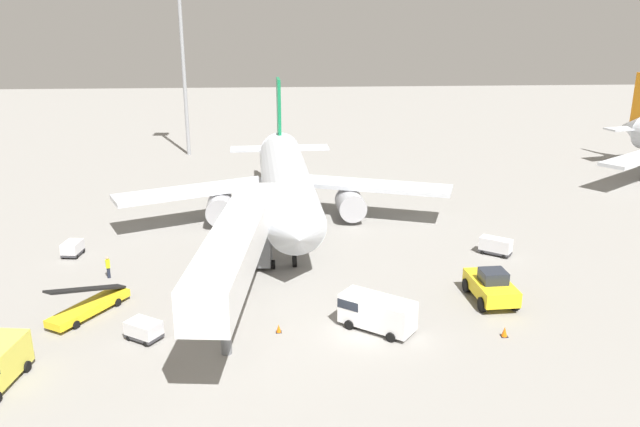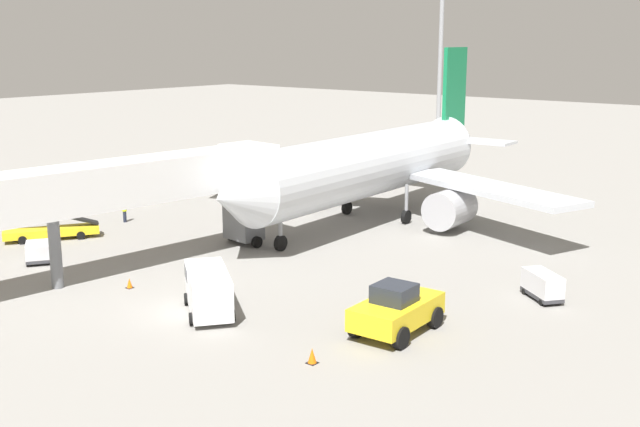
{
  "view_description": "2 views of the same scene",
  "coord_description": "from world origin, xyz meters",
  "px_view_note": "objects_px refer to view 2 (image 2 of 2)",
  "views": [
    {
      "loc": [
        -5.35,
        -38.89,
        20.99
      ],
      "look_at": [
        -1.85,
        13.51,
        4.26
      ],
      "focal_mm": 35.49,
      "sensor_mm": 36.0,
      "label": 1
    },
    {
      "loc": [
        30.73,
        -26.86,
        14.39
      ],
      "look_at": [
        -2.75,
        14.47,
        2.4
      ],
      "focal_mm": 43.84,
      "sensor_mm": 36.0,
      "label": 2
    }
  ],
  "objects_px": {
    "baggage_cart_mid_right": "(38,251)",
    "ground_crew_worker_foreground": "(124,210)",
    "safety_cone_alpha": "(129,283)",
    "baggage_cart_mid_left": "(142,196)",
    "pushback_tug": "(396,310)",
    "airplane_at_gate": "(373,165)",
    "jet_bridge": "(146,184)",
    "safety_cone_bravo": "(312,356)",
    "service_van_outer_left": "(208,288)",
    "belt_loader_truck": "(51,229)",
    "baggage_cart_mid_center": "(542,285)"
  },
  "relations": [
    {
      "from": "baggage_cart_mid_right",
      "to": "ground_crew_worker_foreground",
      "type": "bearing_deg",
      "value": 114.95
    },
    {
      "from": "safety_cone_alpha",
      "to": "ground_crew_worker_foreground",
      "type": "bearing_deg",
      "value": 143.6
    },
    {
      "from": "baggage_cart_mid_left",
      "to": "ground_crew_worker_foreground",
      "type": "bearing_deg",
      "value": -49.73
    },
    {
      "from": "baggage_cart_mid_right",
      "to": "ground_crew_worker_foreground",
      "type": "height_order",
      "value": "ground_crew_worker_foreground"
    },
    {
      "from": "safety_cone_alpha",
      "to": "baggage_cart_mid_right",
      "type": "bearing_deg",
      "value": -177.67
    },
    {
      "from": "baggage_cart_mid_left",
      "to": "safety_cone_alpha",
      "type": "xyz_separation_m",
      "value": [
        18.49,
        -15.61,
        -0.45
      ]
    },
    {
      "from": "pushback_tug",
      "to": "baggage_cart_mid_right",
      "type": "relative_size",
      "value": 2.0
    },
    {
      "from": "airplane_at_gate",
      "to": "ground_crew_worker_foreground",
      "type": "xyz_separation_m",
      "value": [
        -14.94,
        -13.06,
        -3.5
      ]
    },
    {
      "from": "jet_bridge",
      "to": "pushback_tug",
      "type": "height_order",
      "value": "jet_bridge"
    },
    {
      "from": "jet_bridge",
      "to": "ground_crew_worker_foreground",
      "type": "xyz_separation_m",
      "value": [
        -11.32,
        6.67,
        -4.37
      ]
    },
    {
      "from": "jet_bridge",
      "to": "safety_cone_bravo",
      "type": "distance_m",
      "value": 19.39
    },
    {
      "from": "service_van_outer_left",
      "to": "baggage_cart_mid_left",
      "type": "relative_size",
      "value": 2.45
    },
    {
      "from": "baggage_cart_mid_left",
      "to": "safety_cone_bravo",
      "type": "height_order",
      "value": "baggage_cart_mid_left"
    },
    {
      "from": "baggage_cart_mid_right",
      "to": "jet_bridge",
      "type": "bearing_deg",
      "value": 32.4
    },
    {
      "from": "safety_cone_bravo",
      "to": "baggage_cart_mid_left",
      "type": "bearing_deg",
      "value": 152.97
    },
    {
      "from": "ground_crew_worker_foreground",
      "to": "safety_cone_bravo",
      "type": "distance_m",
      "value": 31.64
    },
    {
      "from": "safety_cone_alpha",
      "to": "service_van_outer_left",
      "type": "bearing_deg",
      "value": 0.63
    },
    {
      "from": "belt_loader_truck",
      "to": "baggage_cart_mid_right",
      "type": "relative_size",
      "value": 2.43
    },
    {
      "from": "pushback_tug",
      "to": "baggage_cart_mid_right",
      "type": "xyz_separation_m",
      "value": [
        -25.16,
        -4.3,
        -0.47
      ]
    },
    {
      "from": "pushback_tug",
      "to": "safety_cone_alpha",
      "type": "distance_m",
      "value": 16.63
    },
    {
      "from": "baggage_cart_mid_left",
      "to": "safety_cone_alpha",
      "type": "height_order",
      "value": "baggage_cart_mid_left"
    },
    {
      "from": "pushback_tug",
      "to": "service_van_outer_left",
      "type": "xyz_separation_m",
      "value": [
        -9.46,
        -3.86,
        0.13
      ]
    },
    {
      "from": "baggage_cart_mid_center",
      "to": "baggage_cart_mid_left",
      "type": "distance_m",
      "value": 38.24
    },
    {
      "from": "pushback_tug",
      "to": "baggage_cart_mid_left",
      "type": "height_order",
      "value": "pushback_tug"
    },
    {
      "from": "pushback_tug",
      "to": "ground_crew_worker_foreground",
      "type": "bearing_deg",
      "value": 168.03
    },
    {
      "from": "belt_loader_truck",
      "to": "ground_crew_worker_foreground",
      "type": "distance_m",
      "value": 6.77
    },
    {
      "from": "jet_bridge",
      "to": "safety_cone_bravo",
      "type": "bearing_deg",
      "value": -16.35
    },
    {
      "from": "baggage_cart_mid_center",
      "to": "jet_bridge",
      "type": "bearing_deg",
      "value": -156.54
    },
    {
      "from": "baggage_cart_mid_right",
      "to": "airplane_at_gate",
      "type": "bearing_deg",
      "value": 67.24
    },
    {
      "from": "airplane_at_gate",
      "to": "baggage_cart_mid_center",
      "type": "xyz_separation_m",
      "value": [
        18.75,
        -10.02,
        -3.64
      ]
    },
    {
      "from": "airplane_at_gate",
      "to": "pushback_tug",
      "type": "height_order",
      "value": "airplane_at_gate"
    },
    {
      "from": "belt_loader_truck",
      "to": "baggage_cart_mid_center",
      "type": "height_order",
      "value": "belt_loader_truck"
    },
    {
      "from": "safety_cone_alpha",
      "to": "airplane_at_gate",
      "type": "bearing_deg",
      "value": 87.71
    },
    {
      "from": "baggage_cart_mid_left",
      "to": "jet_bridge",
      "type": "bearing_deg",
      "value": -37.12
    },
    {
      "from": "ground_crew_worker_foreground",
      "to": "safety_cone_alpha",
      "type": "distance_m",
      "value": 17.42
    },
    {
      "from": "airplane_at_gate",
      "to": "ground_crew_worker_foreground",
      "type": "height_order",
      "value": "airplane_at_gate"
    },
    {
      "from": "ground_crew_worker_foreground",
      "to": "safety_cone_alpha",
      "type": "relative_size",
      "value": 3.08
    },
    {
      "from": "jet_bridge",
      "to": "belt_loader_truck",
      "type": "xyz_separation_m",
      "value": [
        -11.03,
        -0.09,
        -4.6
      ]
    },
    {
      "from": "belt_loader_truck",
      "to": "baggage_cart_mid_center",
      "type": "relative_size",
      "value": 2.21
    },
    {
      "from": "jet_bridge",
      "to": "baggage_cart_mid_left",
      "type": "relative_size",
      "value": 10.2
    },
    {
      "from": "belt_loader_truck",
      "to": "service_van_outer_left",
      "type": "bearing_deg",
      "value": -9.72
    },
    {
      "from": "airplane_at_gate",
      "to": "service_van_outer_left",
      "type": "distance_m",
      "value": 24.22
    },
    {
      "from": "service_van_outer_left",
      "to": "baggage_cart_mid_right",
      "type": "relative_size",
      "value": 2.0
    },
    {
      "from": "service_van_outer_left",
      "to": "baggage_cart_mid_center",
      "type": "height_order",
      "value": "service_van_outer_left"
    },
    {
      "from": "jet_bridge",
      "to": "safety_cone_bravo",
      "type": "relative_size",
      "value": 31.11
    },
    {
      "from": "jet_bridge",
      "to": "baggage_cart_mid_right",
      "type": "height_order",
      "value": "jet_bridge"
    },
    {
      "from": "baggage_cart_mid_center",
      "to": "safety_cone_bravo",
      "type": "height_order",
      "value": "baggage_cart_mid_center"
    },
    {
      "from": "jet_bridge",
      "to": "baggage_cart_mid_center",
      "type": "bearing_deg",
      "value": 23.46
    },
    {
      "from": "baggage_cart_mid_center",
      "to": "safety_cone_bravo",
      "type": "xyz_separation_m",
      "value": [
        -4.4,
        -14.99,
        -0.5
      ]
    },
    {
      "from": "baggage_cart_mid_right",
      "to": "pushback_tug",
      "type": "bearing_deg",
      "value": 9.71
    }
  ]
}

